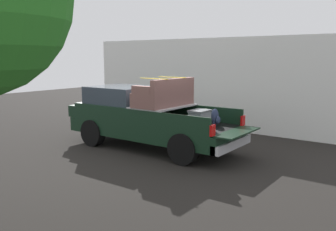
{
  "coord_description": "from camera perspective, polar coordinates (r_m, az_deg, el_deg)",
  "views": [
    {
      "loc": [
        -6.93,
        8.61,
        2.83
      ],
      "look_at": [
        -0.6,
        0.0,
        1.1
      ],
      "focal_mm": 38.63,
      "sensor_mm": 36.0,
      "label": 1
    }
  ],
  "objects": [
    {
      "name": "trash_can",
      "position": [
        15.68,
        -4.65,
        0.61
      ],
      "size": [
        0.6,
        0.6,
        0.98
      ],
      "color": "#1E592D",
      "rests_on": "ground_plane"
    },
    {
      "name": "ground_plane",
      "position": [
        11.41,
        -2.44,
        -5.18
      ],
      "size": [
        40.0,
        40.0,
        0.0
      ],
      "primitive_type": "plane",
      "color": "black"
    },
    {
      "name": "pickup_truck",
      "position": [
        11.43,
        -3.91,
        -0.13
      ],
      "size": [
        6.05,
        2.06,
        2.23
      ],
      "color": "black",
      "rests_on": "ground_plane"
    },
    {
      "name": "building_facade",
      "position": [
        14.67,
        6.66,
        5.06
      ],
      "size": [
        11.74,
        0.36,
        3.57
      ],
      "primitive_type": "cube",
      "color": "white",
      "rests_on": "ground_plane"
    }
  ]
}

